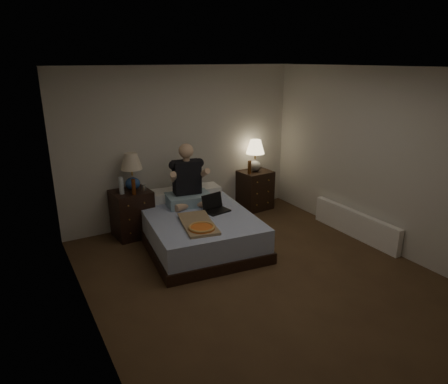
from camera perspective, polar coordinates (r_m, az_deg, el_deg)
floor at (r=5.13m, az=5.10°, el=-11.86°), size 4.00×4.50×0.00m
ceiling at (r=4.43m, az=6.06°, el=17.28°), size 4.00×4.50×0.00m
wall_back at (r=6.53m, az=-5.92°, el=6.61°), size 4.00×0.00×2.50m
wall_left at (r=3.89m, az=-19.41°, el=-2.73°), size 0.00×4.50×2.50m
wall_right at (r=5.97m, az=21.49°, el=4.28°), size 0.00×4.50×2.50m
bed at (r=5.83m, az=-3.73°, el=-5.26°), size 1.65×2.07×0.48m
nightstand_left at (r=6.21m, az=-12.98°, el=-3.01°), size 0.59×0.54×0.71m
nightstand_right at (r=7.20m, az=4.41°, el=0.34°), size 0.57×0.52×0.69m
lamp_left at (r=6.08m, az=-13.03°, el=2.86°), size 0.36×0.36×0.56m
lamp_right at (r=7.03m, az=4.47°, el=5.20°), size 0.41×0.41×0.56m
water_bottle at (r=5.97m, az=-14.45°, el=0.88°), size 0.07×0.07×0.25m
soda_can at (r=6.06m, az=-11.40°, el=0.64°), size 0.07×0.07×0.10m
beer_bottle_left at (r=5.89m, az=-12.78°, el=0.70°), size 0.06×0.06×0.23m
beer_bottle_right at (r=6.91m, az=3.66°, el=3.56°), size 0.06×0.06×0.23m
person at (r=5.96m, az=-5.21°, el=2.44°), size 0.73×0.61×0.93m
laptop at (r=5.75m, az=-0.99°, el=-1.70°), size 0.38×0.33×0.24m
pizza_box at (r=5.15m, az=-3.20°, el=-5.19°), size 0.54×0.82×0.08m
radiator at (r=6.40m, az=18.21°, el=-4.38°), size 0.10×1.60×0.40m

